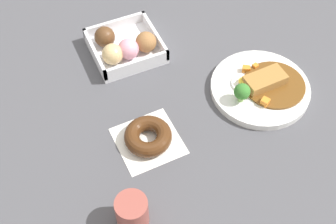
{
  "coord_description": "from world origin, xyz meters",
  "views": [
    {
      "loc": [
        -0.35,
        -0.64,
        0.87
      ],
      "look_at": [
        -0.09,
        -0.06,
        0.03
      ],
      "focal_mm": 49.36,
      "sensor_mm": 36.0,
      "label": 1
    }
  ],
  "objects": [
    {
      "name": "chocolate_ring_donut",
      "position": [
        -0.15,
        -0.1,
        0.02
      ],
      "size": [
        0.14,
        0.14,
        0.04
      ],
      "color": "white",
      "rests_on": "ground_plane"
    },
    {
      "name": "ground_plane",
      "position": [
        0.0,
        0.0,
        0.0
      ],
      "size": [
        1.6,
        1.6,
        0.0
      ],
      "primitive_type": "plane",
      "color": "#4C4C51"
    },
    {
      "name": "donut_box",
      "position": [
        -0.1,
        0.18,
        0.03
      ],
      "size": [
        0.17,
        0.17,
        0.07
      ],
      "color": "white",
      "rests_on": "ground_plane"
    },
    {
      "name": "coffee_mug",
      "position": [
        -0.25,
        -0.26,
        0.04
      ],
      "size": [
        0.06,
        0.06,
        0.08
      ],
      "primitive_type": "cylinder",
      "color": "#9E4C42",
      "rests_on": "ground_plane"
    },
    {
      "name": "curry_plate",
      "position": [
        0.15,
        -0.07,
        0.01
      ],
      "size": [
        0.24,
        0.24,
        0.07
      ],
      "color": "white",
      "rests_on": "ground_plane"
    }
  ]
}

